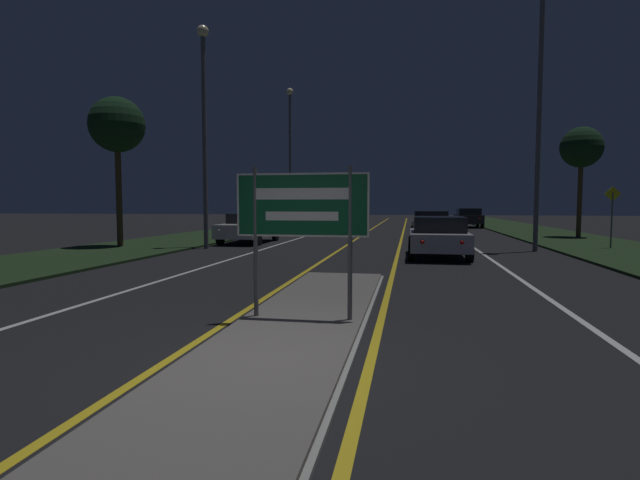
# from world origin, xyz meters

# --- Properties ---
(ground_plane) EXTENTS (160.00, 160.00, 0.00)m
(ground_plane) POSITION_xyz_m (0.00, 0.00, 0.00)
(ground_plane) COLOR black
(median_island) EXTENTS (1.92, 9.99, 0.10)m
(median_island) POSITION_xyz_m (0.00, 1.94, 0.04)
(median_island) COLOR #999993
(median_island) RESTS_ON ground_plane
(verge_left) EXTENTS (5.00, 100.00, 0.08)m
(verge_left) POSITION_xyz_m (-9.50, 20.00, 0.04)
(verge_left) COLOR #1E3319
(verge_left) RESTS_ON ground_plane
(verge_right) EXTENTS (5.00, 100.00, 0.08)m
(verge_right) POSITION_xyz_m (9.50, 20.00, 0.04)
(verge_right) COLOR #1E3319
(verge_right) RESTS_ON ground_plane
(centre_line_yellow_left) EXTENTS (0.12, 70.00, 0.01)m
(centre_line_yellow_left) POSITION_xyz_m (-1.15, 25.00, 0.00)
(centre_line_yellow_left) COLOR gold
(centre_line_yellow_left) RESTS_ON ground_plane
(centre_line_yellow_right) EXTENTS (0.12, 70.00, 0.01)m
(centre_line_yellow_right) POSITION_xyz_m (1.15, 25.00, 0.00)
(centre_line_yellow_right) COLOR gold
(centre_line_yellow_right) RESTS_ON ground_plane
(lane_line_white_left) EXTENTS (0.12, 70.00, 0.01)m
(lane_line_white_left) POSITION_xyz_m (-4.20, 25.00, 0.00)
(lane_line_white_left) COLOR silver
(lane_line_white_left) RESTS_ON ground_plane
(lane_line_white_right) EXTENTS (0.12, 70.00, 0.01)m
(lane_line_white_right) POSITION_xyz_m (4.20, 25.00, 0.00)
(lane_line_white_right) COLOR silver
(lane_line_white_right) RESTS_ON ground_plane
(edge_line_white_left) EXTENTS (0.10, 70.00, 0.01)m
(edge_line_white_left) POSITION_xyz_m (-7.20, 25.00, 0.00)
(edge_line_white_left) COLOR silver
(edge_line_white_left) RESTS_ON ground_plane
(edge_line_white_right) EXTENTS (0.10, 70.00, 0.01)m
(edge_line_white_right) POSITION_xyz_m (7.20, 25.00, 0.00)
(edge_line_white_right) COLOR silver
(edge_line_white_right) RESTS_ON ground_plane
(highway_sign) EXTENTS (2.00, 0.07, 2.26)m
(highway_sign) POSITION_xyz_m (0.00, 1.93, 1.69)
(highway_sign) COLOR #56565B
(highway_sign) RESTS_ON median_island
(streetlight_left_near) EXTENTS (0.47, 0.47, 8.85)m
(streetlight_left_near) POSITION_xyz_m (-6.57, 13.75, 5.43)
(streetlight_left_near) COLOR #56565B
(streetlight_left_near) RESTS_ON ground_plane
(streetlight_left_far) EXTENTS (0.46, 0.46, 9.57)m
(streetlight_left_far) POSITION_xyz_m (-6.46, 27.82, 5.75)
(streetlight_left_far) COLOR #56565B
(streetlight_left_far) RESTS_ON ground_plane
(streetlight_right_near) EXTENTS (0.61, 0.61, 10.80)m
(streetlight_right_near) POSITION_xyz_m (6.30, 14.84, 7.32)
(streetlight_right_near) COLOR #56565B
(streetlight_right_near) RESTS_ON ground_plane
(car_receding_0) EXTENTS (2.00, 4.19, 1.39)m
(car_receding_0) POSITION_xyz_m (2.53, 11.97, 0.73)
(car_receding_0) COLOR #B7B7BC
(car_receding_0) RESTS_ON ground_plane
(car_receding_1) EXTENTS (2.02, 4.14, 1.45)m
(car_receding_1) POSITION_xyz_m (2.63, 21.46, 0.76)
(car_receding_1) COLOR #4C514C
(car_receding_1) RESTS_ON ground_plane
(car_receding_2) EXTENTS (2.00, 4.39, 1.49)m
(car_receding_2) POSITION_xyz_m (6.04, 34.92, 0.79)
(car_receding_2) COLOR black
(car_receding_2) RESTS_ON ground_plane
(car_approaching_0) EXTENTS (1.96, 4.69, 1.37)m
(car_approaching_0) POSITION_xyz_m (-5.83, 17.13, 0.73)
(car_approaching_0) COLOR silver
(car_approaching_0) RESTS_ON ground_plane
(car_approaching_1) EXTENTS (1.90, 4.43, 1.44)m
(car_approaching_1) POSITION_xyz_m (-5.52, 29.44, 0.77)
(car_approaching_1) COLOR maroon
(car_approaching_1) RESTS_ON ground_plane
(warning_sign) EXTENTS (0.60, 0.06, 2.43)m
(warning_sign) POSITION_xyz_m (9.41, 16.10, 1.54)
(warning_sign) COLOR #56565B
(warning_sign) RESTS_ON verge_right
(roadside_palm_left) EXTENTS (2.22, 2.22, 6.05)m
(roadside_palm_left) POSITION_xyz_m (-10.16, 13.38, 4.96)
(roadside_palm_left) COLOR #4C3823
(roadside_palm_left) RESTS_ON verge_left
(roadside_palm_right) EXTENTS (2.12, 2.12, 5.76)m
(roadside_palm_right) POSITION_xyz_m (10.35, 23.01, 4.71)
(roadside_palm_right) COLOR #4C3823
(roadside_palm_right) RESTS_ON verge_right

